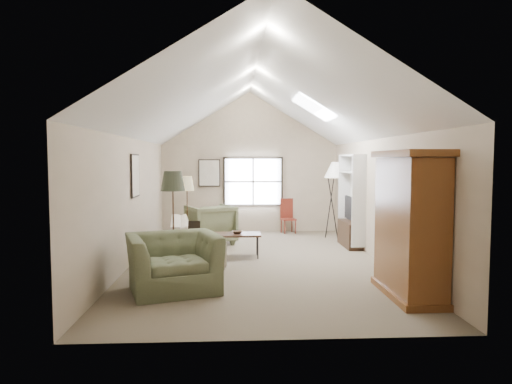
{
  "coord_description": "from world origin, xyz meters",
  "views": [
    {
      "loc": [
        -0.49,
        -9.09,
        2.06
      ],
      "look_at": [
        0.0,
        0.4,
        1.4
      ],
      "focal_mm": 32.0,
      "sensor_mm": 36.0,
      "label": 1
    }
  ],
  "objects_px": {
    "sofa": "(196,237)",
    "side_chair": "(288,216)",
    "armchair_near": "(174,262)",
    "armchair_far": "(210,224)",
    "coffee_table": "(237,245)",
    "side_table": "(194,255)",
    "armoire": "(410,224)"
  },
  "relations": [
    {
      "from": "sofa",
      "to": "armchair_far",
      "type": "xyz_separation_m",
      "value": [
        0.25,
        1.34,
        0.09
      ]
    },
    {
      "from": "sofa",
      "to": "coffee_table",
      "type": "bearing_deg",
      "value": -111.99
    },
    {
      "from": "armchair_far",
      "to": "armoire",
      "type": "bearing_deg",
      "value": 101.92
    },
    {
      "from": "armchair_far",
      "to": "coffee_table",
      "type": "xyz_separation_m",
      "value": [
        0.65,
        -1.58,
        -0.23
      ]
    },
    {
      "from": "armchair_near",
      "to": "armchair_far",
      "type": "bearing_deg",
      "value": 66.53
    },
    {
      "from": "sofa",
      "to": "side_chair",
      "type": "height_order",
      "value": "side_chair"
    },
    {
      "from": "armchair_near",
      "to": "armchair_far",
      "type": "xyz_separation_m",
      "value": [
        0.39,
        4.02,
        0.04
      ]
    },
    {
      "from": "armoire",
      "to": "coffee_table",
      "type": "relative_size",
      "value": 2.22
    },
    {
      "from": "armchair_near",
      "to": "side_table",
      "type": "xyz_separation_m",
      "value": [
        0.24,
        1.08,
        -0.11
      ]
    },
    {
      "from": "coffee_table",
      "to": "side_chair",
      "type": "distance_m",
      "value": 3.47
    },
    {
      "from": "armoire",
      "to": "sofa",
      "type": "relative_size",
      "value": 0.81
    },
    {
      "from": "sofa",
      "to": "coffee_table",
      "type": "xyz_separation_m",
      "value": [
        0.9,
        -0.25,
        -0.14
      ]
    },
    {
      "from": "coffee_table",
      "to": "side_table",
      "type": "height_order",
      "value": "side_table"
    },
    {
      "from": "side_table",
      "to": "armchair_far",
      "type": "bearing_deg",
      "value": 87.09
    },
    {
      "from": "armchair_near",
      "to": "side_chair",
      "type": "bearing_deg",
      "value": 47.76
    },
    {
      "from": "sofa",
      "to": "coffee_table",
      "type": "height_order",
      "value": "sofa"
    },
    {
      "from": "armchair_far",
      "to": "side_chair",
      "type": "xyz_separation_m",
      "value": [
        2.12,
        1.55,
        -0.0
      ]
    },
    {
      "from": "armchair_near",
      "to": "side_table",
      "type": "bearing_deg",
      "value": 59.6
    },
    {
      "from": "sofa",
      "to": "side_chair",
      "type": "bearing_deg",
      "value": -46.09
    },
    {
      "from": "armoire",
      "to": "armchair_near",
      "type": "bearing_deg",
      "value": 172.35
    },
    {
      "from": "coffee_table",
      "to": "side_table",
      "type": "bearing_deg",
      "value": -120.47
    },
    {
      "from": "side_chair",
      "to": "armchair_far",
      "type": "bearing_deg",
      "value": -155.26
    },
    {
      "from": "armchair_near",
      "to": "side_table",
      "type": "height_order",
      "value": "armchair_near"
    },
    {
      "from": "side_chair",
      "to": "side_table",
      "type": "bearing_deg",
      "value": -128.26
    },
    {
      "from": "coffee_table",
      "to": "side_chair",
      "type": "xyz_separation_m",
      "value": [
        1.48,
        3.14,
        0.23
      ]
    },
    {
      "from": "armchair_near",
      "to": "side_table",
      "type": "relative_size",
      "value": 2.02
    },
    {
      "from": "armoire",
      "to": "sofa",
      "type": "height_order",
      "value": "armoire"
    },
    {
      "from": "sofa",
      "to": "armchair_far",
      "type": "bearing_deg",
      "value": -17.26
    },
    {
      "from": "armoire",
      "to": "side_table",
      "type": "xyz_separation_m",
      "value": [
        -3.37,
        1.56,
        -0.76
      ]
    },
    {
      "from": "sofa",
      "to": "coffee_table",
      "type": "relative_size",
      "value": 2.75
    },
    {
      "from": "coffee_table",
      "to": "side_chair",
      "type": "relative_size",
      "value": 1.02
    },
    {
      "from": "sofa",
      "to": "coffee_table",
      "type": "distance_m",
      "value": 0.94
    }
  ]
}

